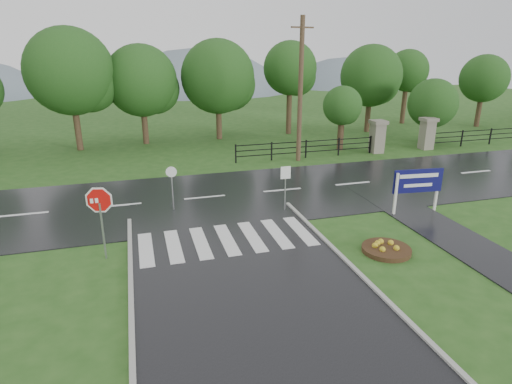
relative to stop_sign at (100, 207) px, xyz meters
name	(u,v)px	position (x,y,z in m)	size (l,w,h in m)	color
ground	(266,316)	(4.36, -4.80, -1.93)	(120.00, 120.00, 0.00)	#27511B
main_road	(205,198)	(4.36, 5.20, -1.93)	(90.00, 8.00, 0.04)	black
walkway	(434,226)	(12.86, -0.80, -1.93)	(2.20, 11.00, 0.04)	black
crosswalk	(227,239)	(4.36, 0.20, -1.87)	(6.50, 2.80, 0.02)	silver
pillar_west	(377,136)	(17.36, 11.20, -0.75)	(1.00, 1.00, 2.24)	gray
pillar_east	(427,133)	(21.36, 11.20, -0.75)	(1.00, 1.00, 2.24)	gray
fence_west	(306,147)	(12.11, 11.20, -1.21)	(9.58, 0.08, 1.20)	black
hills	(176,178)	(7.85, 60.20, -17.47)	(102.00, 48.00, 48.00)	slate
treeline	(188,140)	(5.36, 19.20, -1.93)	(83.20, 5.20, 10.00)	#1A4415
stop_sign	(100,207)	(0.00, 0.00, 0.00)	(1.20, 0.32, 2.78)	#939399
estate_billboard	(418,183)	(13.01, 0.75, -0.55)	(2.28, 0.28, 2.00)	silver
flower_bed	(386,249)	(9.68, -2.29, -1.80)	(1.75, 1.75, 0.35)	#332111
reg_sign_small	(285,179)	(7.54, 2.55, -0.46)	(0.46, 0.05, 2.07)	#939399
reg_sign_round	(172,183)	(2.73, 3.95, -0.61)	(0.48, 0.10, 2.06)	#939399
utility_pole_east	(300,90)	(11.38, 10.70, 2.51)	(1.54, 0.39, 8.73)	#473523
entrance_tree_left	(342,106)	(15.34, 12.70, 1.15)	(2.70, 2.70, 4.47)	#3D2B1C
entrance_tree_right	(433,103)	(22.69, 12.70, 1.07)	(3.59, 3.59, 4.81)	#3D2B1C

